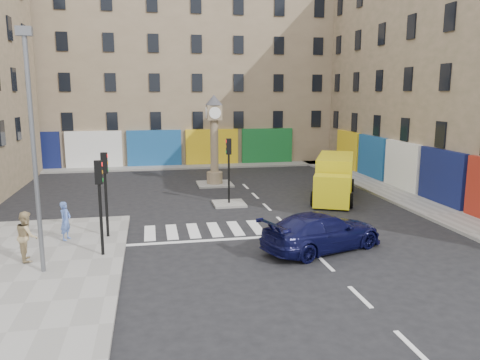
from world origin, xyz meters
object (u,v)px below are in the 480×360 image
object	(u,v)px
lamp_post	(33,140)
traffic_light_left_far	(105,181)
pedestrian_tan	(27,236)
yellow_van	(335,177)
pedestrian_blue	(66,221)
clock_pillar	(214,134)
traffic_light_island	(229,160)
traffic_light_left_near	(100,192)
navy_sedan	(322,231)

from	to	relation	value
lamp_post	traffic_light_left_far	bearing A→B (deg)	63.43
pedestrian_tan	traffic_light_left_far	bearing A→B (deg)	-64.16
yellow_van	pedestrian_tan	bearing A→B (deg)	-126.26
yellow_van	pedestrian_tan	world-z (taller)	yellow_van
pedestrian_blue	clock_pillar	bearing A→B (deg)	-13.08
traffic_light_left_far	yellow_van	distance (m)	14.48
clock_pillar	pedestrian_tan	bearing A→B (deg)	-122.94
traffic_light_island	clock_pillar	xyz separation A→B (m)	(0.00, 6.00, 0.96)
lamp_post	yellow_van	distance (m)	18.30
traffic_light_island	clock_pillar	distance (m)	6.07
traffic_light_left_near	pedestrian_blue	distance (m)	3.28
traffic_light_left_far	traffic_light_island	size ratio (longest dim) A/B	1.00
lamp_post	pedestrian_blue	xyz separation A→B (m)	(0.19, 3.67, -3.81)
clock_pillar	navy_sedan	xyz separation A→B (m)	(2.44, -14.44, -2.78)
traffic_light_left_near	clock_pillar	size ratio (longest dim) A/B	0.61
traffic_light_left_far	traffic_light_island	bearing A→B (deg)	40.60
traffic_light_island	navy_sedan	xyz separation A→B (m)	(2.44, -8.45, -1.82)
traffic_light_island	clock_pillar	size ratio (longest dim) A/B	0.61
clock_pillar	pedestrian_blue	world-z (taller)	clock_pillar
clock_pillar	pedestrian_blue	xyz separation A→B (m)	(-8.01, -11.53, -2.57)
lamp_post	pedestrian_blue	bearing A→B (deg)	86.98
clock_pillar	navy_sedan	size ratio (longest dim) A/B	1.14
traffic_light_left_near	traffic_light_left_far	size ratio (longest dim) A/B	1.00
clock_pillar	pedestrian_blue	bearing A→B (deg)	-124.78
lamp_post	yellow_van	bearing A→B (deg)	33.79
traffic_light_left_near	yellow_van	world-z (taller)	traffic_light_left_near
clock_pillar	pedestrian_blue	size ratio (longest dim) A/B	3.68
traffic_light_island	navy_sedan	world-z (taller)	traffic_light_island
clock_pillar	pedestrian_tan	xyz separation A→B (m)	(-8.99, -13.88, -2.46)
traffic_light_left_far	lamp_post	distance (m)	4.77
clock_pillar	yellow_van	size ratio (longest dim) A/B	0.86
lamp_post	pedestrian_tan	bearing A→B (deg)	120.97
traffic_light_left_far	lamp_post	xyz separation A→B (m)	(-1.90, -3.80, 2.17)
traffic_light_island	navy_sedan	bearing A→B (deg)	-73.88
traffic_light_island	lamp_post	size ratio (longest dim) A/B	0.45
traffic_light_island	pedestrian_tan	world-z (taller)	traffic_light_island
pedestrian_blue	yellow_van	bearing A→B (deg)	-45.09
clock_pillar	traffic_light_island	bearing A→B (deg)	-90.00
lamp_post	pedestrian_blue	distance (m)	5.29
lamp_post	clock_pillar	bearing A→B (deg)	61.65
traffic_light_left_far	yellow_van	world-z (taller)	traffic_light_left_far
traffic_light_left_near	traffic_light_island	distance (m)	10.03
lamp_post	yellow_van	size ratio (longest dim) A/B	1.17
traffic_light_island	pedestrian_blue	xyz separation A→B (m)	(-8.01, -5.53, -1.61)
traffic_light_island	pedestrian_blue	distance (m)	9.86
pedestrian_blue	pedestrian_tan	distance (m)	2.55
yellow_van	pedestrian_tan	distance (m)	17.95
traffic_light_left_far	lamp_post	world-z (taller)	lamp_post
traffic_light_left_near	yellow_van	distance (m)	15.66
traffic_light_left_far	traffic_light_island	distance (m)	8.30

